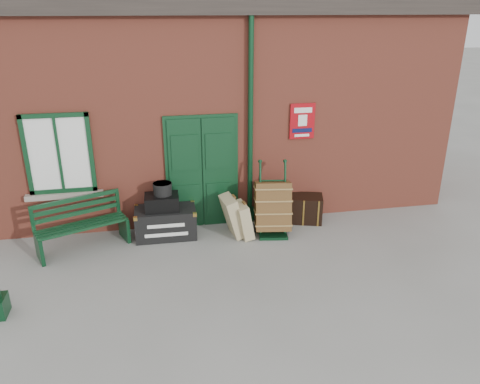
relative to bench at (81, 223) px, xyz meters
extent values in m
plane|color=gray|center=(2.59, -0.89, -0.50)|extent=(80.00, 80.00, 0.00)
cube|color=#A74936|center=(2.59, 2.61, 1.50)|extent=(10.00, 4.00, 4.00)
cube|color=#38302B|center=(2.59, 2.61, 3.65)|extent=(10.30, 4.30, 0.30)
cube|color=#0D321A|center=(2.29, 0.57, 0.60)|extent=(1.42, 0.12, 2.32)
cube|color=white|center=(-0.31, 0.56, 1.15)|extent=(1.20, 0.08, 1.50)
cylinder|color=black|center=(3.24, 0.53, 1.50)|extent=(0.10, 0.10, 4.00)
cube|color=#A40B13|center=(4.29, 0.58, 1.55)|extent=(0.50, 0.03, 0.70)
cube|color=#0D321A|center=(0.03, -0.07, -0.02)|extent=(1.64, 1.00, 0.04)
cube|color=#0D321A|center=(-0.06, 0.14, 0.28)|extent=(1.49, 0.65, 0.43)
cube|color=black|center=(-0.68, -0.36, -0.26)|extent=(0.24, 0.47, 0.48)
cube|color=black|center=(0.74, 0.22, -0.26)|extent=(0.24, 0.47, 0.48)
cube|color=black|center=(1.52, 0.19, -0.21)|extent=(1.16, 0.65, 0.57)
cube|color=black|center=(1.47, 0.19, 0.22)|extent=(0.64, 0.47, 0.29)
cylinder|color=black|center=(1.50, 0.22, 0.48)|extent=(0.35, 0.35, 0.23)
cube|color=tan|center=(2.79, -0.02, -0.09)|extent=(0.50, 0.61, 0.81)
cube|color=tan|center=(2.97, -0.12, -0.15)|extent=(0.39, 0.54, 0.70)
cube|color=black|center=(3.55, -0.20, -0.47)|extent=(0.60, 0.47, 0.05)
cylinder|color=black|center=(3.34, 0.03, 0.21)|extent=(0.10, 0.39, 1.38)
cylinder|color=black|center=(3.81, -0.05, 0.21)|extent=(0.10, 0.39, 1.38)
cylinder|color=black|center=(3.27, 0.06, -0.37)|extent=(0.09, 0.27, 0.26)
cylinder|color=black|center=(3.89, -0.04, -0.37)|extent=(0.09, 0.27, 0.26)
cube|color=brown|center=(3.57, -0.03, 0.07)|extent=(0.78, 0.82, 1.02)
cube|color=black|center=(4.33, 0.36, -0.22)|extent=(0.87, 0.69, 0.55)
camera|label=1|loc=(1.39, -8.05, 3.65)|focal=35.00mm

